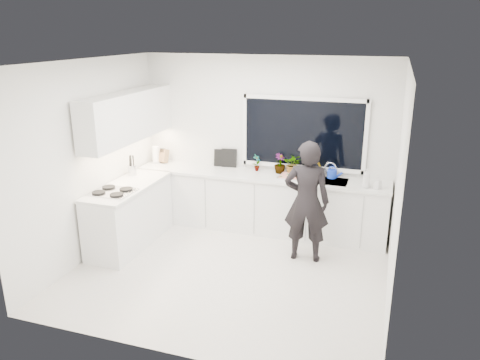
% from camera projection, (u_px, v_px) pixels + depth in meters
% --- Properties ---
extents(floor, '(4.00, 3.50, 0.02)m').
position_uv_depth(floor, '(229.00, 272.00, 6.21)').
color(floor, beige).
rests_on(floor, ground).
extents(wall_back, '(4.00, 0.02, 2.70)m').
position_uv_depth(wall_back, '(265.00, 143.00, 7.38)').
color(wall_back, white).
rests_on(wall_back, ground).
extents(wall_left, '(0.02, 3.50, 2.70)m').
position_uv_depth(wall_left, '(90.00, 160.00, 6.39)').
color(wall_left, white).
rests_on(wall_left, ground).
extents(wall_right, '(0.02, 3.50, 2.70)m').
position_uv_depth(wall_right, '(398.00, 190.00, 5.19)').
color(wall_right, white).
rests_on(wall_right, ground).
extents(ceiling, '(4.00, 3.50, 0.02)m').
position_uv_depth(ceiling, '(227.00, 61.00, 5.37)').
color(ceiling, white).
rests_on(ceiling, wall_back).
extents(window, '(1.80, 0.02, 1.00)m').
position_uv_depth(window, '(303.00, 133.00, 7.11)').
color(window, black).
rests_on(window, wall_back).
extents(base_cabinets_back, '(3.92, 0.58, 0.88)m').
position_uv_depth(base_cabinets_back, '(259.00, 203.00, 7.38)').
color(base_cabinets_back, white).
rests_on(base_cabinets_back, floor).
extents(base_cabinets_left, '(0.58, 1.60, 0.88)m').
position_uv_depth(base_cabinets_left, '(130.00, 216.00, 6.88)').
color(base_cabinets_left, white).
rests_on(base_cabinets_left, floor).
extents(countertop_back, '(3.94, 0.62, 0.04)m').
position_uv_depth(countertop_back, '(260.00, 176.00, 7.23)').
color(countertop_back, silver).
rests_on(countertop_back, base_cabinets_back).
extents(countertop_left, '(0.62, 1.60, 0.04)m').
position_uv_depth(countertop_left, '(128.00, 186.00, 6.74)').
color(countertop_left, silver).
rests_on(countertop_left, base_cabinets_left).
extents(upper_cabinets, '(0.34, 2.10, 0.70)m').
position_uv_depth(upper_cabinets, '(128.00, 116.00, 6.80)').
color(upper_cabinets, white).
rests_on(upper_cabinets, wall_left).
extents(sink, '(0.58, 0.42, 0.14)m').
position_uv_depth(sink, '(328.00, 184.00, 6.94)').
color(sink, silver).
rests_on(sink, countertop_back).
extents(faucet, '(0.03, 0.03, 0.22)m').
position_uv_depth(faucet, '(330.00, 170.00, 7.07)').
color(faucet, silver).
rests_on(faucet, countertop_back).
extents(stovetop, '(0.56, 0.48, 0.03)m').
position_uv_depth(stovetop, '(113.00, 191.00, 6.42)').
color(stovetop, black).
rests_on(stovetop, countertop_left).
extents(person, '(0.65, 0.46, 1.69)m').
position_uv_depth(person, '(307.00, 202.00, 6.30)').
color(person, black).
rests_on(person, floor).
extents(pizza_tray, '(0.47, 0.36, 0.03)m').
position_uv_depth(pizza_tray, '(294.00, 177.00, 7.04)').
color(pizza_tray, silver).
rests_on(pizza_tray, countertop_back).
extents(pizza, '(0.43, 0.31, 0.01)m').
position_uv_depth(pizza, '(294.00, 176.00, 7.03)').
color(pizza, '#BD3C19').
rests_on(pizza, pizza_tray).
extents(watering_can, '(0.15, 0.15, 0.13)m').
position_uv_depth(watering_can, '(332.00, 174.00, 7.03)').
color(watering_can, '#1437C3').
rests_on(watering_can, countertop_back).
extents(paper_towel_roll, '(0.12, 0.12, 0.26)m').
position_uv_depth(paper_towel_roll, '(156.00, 155.00, 7.83)').
color(paper_towel_roll, white).
rests_on(paper_towel_roll, countertop_back).
extents(knife_block, '(0.15, 0.14, 0.22)m').
position_uv_depth(knife_block, '(164.00, 156.00, 7.83)').
color(knife_block, olive).
rests_on(knife_block, countertop_back).
extents(utensil_crock, '(0.16, 0.16, 0.16)m').
position_uv_depth(utensil_crock, '(132.00, 170.00, 7.17)').
color(utensil_crock, silver).
rests_on(utensil_crock, countertop_left).
extents(picture_frame_large, '(0.22, 0.05, 0.28)m').
position_uv_depth(picture_frame_large, '(221.00, 158.00, 7.62)').
color(picture_frame_large, black).
rests_on(picture_frame_large, countertop_back).
extents(picture_frame_small, '(0.25, 0.05, 0.30)m').
position_uv_depth(picture_frame_small, '(229.00, 158.00, 7.58)').
color(picture_frame_small, black).
rests_on(picture_frame_small, countertop_back).
extents(herb_plants, '(1.14, 0.26, 0.33)m').
position_uv_depth(herb_plants, '(290.00, 164.00, 7.20)').
color(herb_plants, '#26662D').
rests_on(herb_plants, countertop_back).
extents(soap_bottles, '(0.29, 0.15, 0.28)m').
position_uv_depth(soap_bottles, '(370.00, 179.00, 6.57)').
color(soap_bottles, '#D8BF66').
rests_on(soap_bottles, countertop_back).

